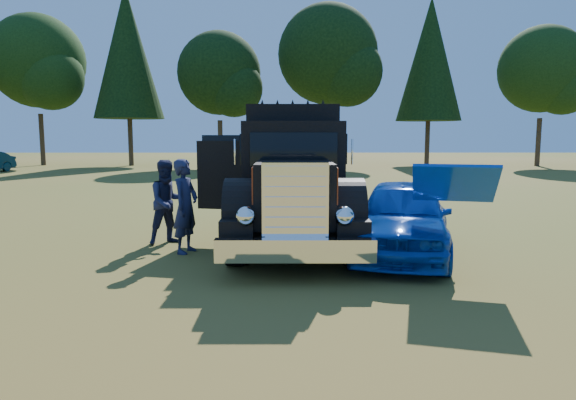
# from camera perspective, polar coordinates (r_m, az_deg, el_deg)

# --- Properties ---
(ground) EXTENTS (120.00, 120.00, 0.00)m
(ground) POSITION_cam_1_polar(r_m,az_deg,el_deg) (9.33, -6.22, -7.24)
(ground) COLOR #3E5A1A
(ground) RESTS_ON ground
(treeline) EXTENTS (66.14, 24.04, 13.33)m
(treeline) POSITION_cam_1_polar(r_m,az_deg,el_deg) (37.06, -10.37, 15.32)
(treeline) COLOR #2D2116
(treeline) RESTS_ON ground
(diamond_t_truck) EXTENTS (3.36, 7.16, 3.00)m
(diamond_t_truck) POSITION_cam_1_polar(r_m,az_deg,el_deg) (11.16, 0.52, 1.85)
(diamond_t_truck) COLOR black
(diamond_t_truck) RESTS_ON ground
(hotrod_coupe) EXTENTS (2.81, 4.65, 1.89)m
(hotrod_coupe) POSITION_cam_1_polar(r_m,az_deg,el_deg) (10.19, 12.67, -1.86)
(hotrod_coupe) COLOR #072EA0
(hotrod_coupe) RESTS_ON ground
(spectator_near) EXTENTS (0.63, 0.78, 1.86)m
(spectator_near) POSITION_cam_1_polar(r_m,az_deg,el_deg) (10.31, -11.31, -0.68)
(spectator_near) COLOR #1C2943
(spectator_near) RESTS_ON ground
(spectator_far) EXTENTS (1.11, 1.06, 1.81)m
(spectator_far) POSITION_cam_1_polar(r_m,az_deg,el_deg) (11.27, -13.18, -0.21)
(spectator_far) COLOR #1A213E
(spectator_far) RESTS_ON ground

